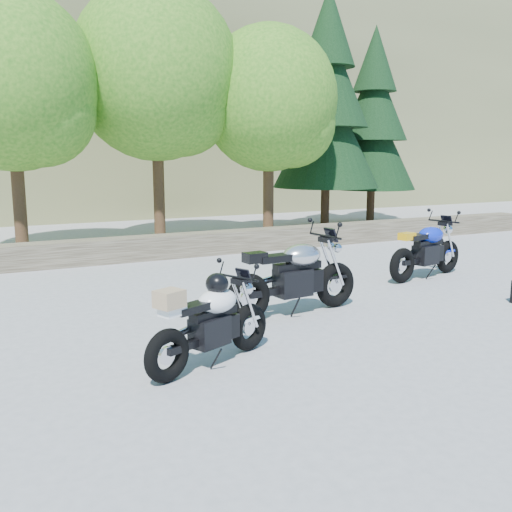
# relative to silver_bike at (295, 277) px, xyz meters

# --- Properties ---
(ground) EXTENTS (90.00, 90.00, 0.00)m
(ground) POSITION_rel_silver_bike_xyz_m (-0.48, -0.35, -0.53)
(ground) COLOR gray
(ground) RESTS_ON ground
(stone_wall) EXTENTS (22.00, 0.55, 0.50)m
(stone_wall) POSITION_rel_silver_bike_xyz_m (-0.48, 5.15, -0.28)
(stone_wall) COLOR #463D2F
(stone_wall) RESTS_ON ground
(hillside) EXTENTS (80.00, 30.00, 15.00)m
(hillside) POSITION_rel_silver_bike_xyz_m (2.52, 27.65, 6.97)
(hillside) COLOR brown
(hillside) RESTS_ON ground
(tree_decid_left) EXTENTS (3.67, 3.67, 5.62)m
(tree_decid_left) POSITION_rel_silver_bike_xyz_m (-2.87, 6.79, 3.10)
(tree_decid_left) COLOR #382314
(tree_decid_left) RESTS_ON ground
(tree_decid_mid) EXTENTS (4.08, 4.08, 6.24)m
(tree_decid_mid) POSITION_rel_silver_bike_xyz_m (0.43, 7.19, 3.51)
(tree_decid_mid) COLOR #382314
(tree_decid_mid) RESTS_ON ground
(tree_decid_right) EXTENTS (3.54, 3.54, 5.41)m
(tree_decid_right) POSITION_rel_silver_bike_xyz_m (3.23, 6.59, 2.97)
(tree_decid_right) COLOR #382314
(tree_decid_right) RESTS_ON ground
(conifer_near) EXTENTS (3.17, 3.17, 7.06)m
(conifer_near) POSITION_rel_silver_bike_xyz_m (5.72, 7.85, 3.15)
(conifer_near) COLOR #382314
(conifer_near) RESTS_ON ground
(conifer_far) EXTENTS (2.82, 2.82, 6.27)m
(conifer_far) POSITION_rel_silver_bike_xyz_m (7.92, 8.45, 2.74)
(conifer_far) COLOR #382314
(conifer_far) RESTS_ON ground
(silver_bike) EXTENTS (2.17, 0.69, 1.09)m
(silver_bike) POSITION_rel_silver_bike_xyz_m (0.00, 0.00, 0.00)
(silver_bike) COLOR black
(silver_bike) RESTS_ON ground
(white_bike) EXTENTS (1.68, 0.85, 0.98)m
(white_bike) POSITION_rel_silver_bike_xyz_m (-1.81, -1.31, -0.05)
(white_bike) COLOR black
(white_bike) RESTS_ON ground
(blue_bike) EXTENTS (2.01, 0.72, 1.02)m
(blue_bike) POSITION_rel_silver_bike_xyz_m (3.39, 1.03, -0.03)
(blue_bike) COLOR black
(blue_bike) RESTS_ON ground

